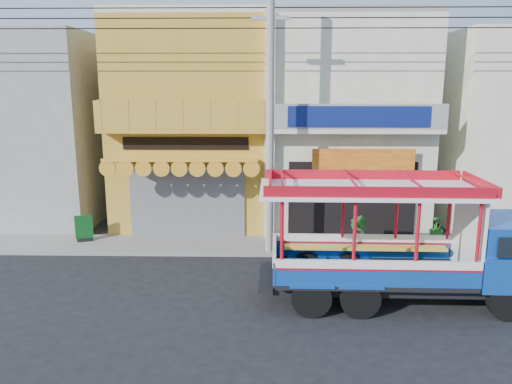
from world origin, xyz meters
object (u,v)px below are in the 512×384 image
(songthaew_truck, at_px, (421,244))
(green_sign, at_px, (84,230))
(potted_plant_c, at_px, (436,227))
(utility_pole, at_px, (275,103))
(potted_plant_b, at_px, (359,233))

(songthaew_truck, bearing_deg, green_sign, 156.04)
(green_sign, height_order, potted_plant_c, green_sign)
(utility_pole, height_order, songthaew_truck, utility_pole)
(songthaew_truck, bearing_deg, utility_pole, 135.21)
(songthaew_truck, xyz_separation_m, potted_plant_c, (2.15, 5.11, -1.04))
(songthaew_truck, relative_size, green_sign, 7.63)
(utility_pole, distance_m, songthaew_truck, 6.28)
(songthaew_truck, relative_size, potted_plant_c, 8.12)
(songthaew_truck, height_order, green_sign, songthaew_truck)
(potted_plant_b, height_order, potted_plant_c, potted_plant_b)
(potted_plant_b, bearing_deg, songthaew_truck, 137.03)
(green_sign, bearing_deg, potted_plant_b, -4.26)
(potted_plant_b, bearing_deg, utility_pole, 39.72)
(songthaew_truck, distance_m, green_sign, 11.54)
(utility_pole, relative_size, songthaew_truck, 3.91)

